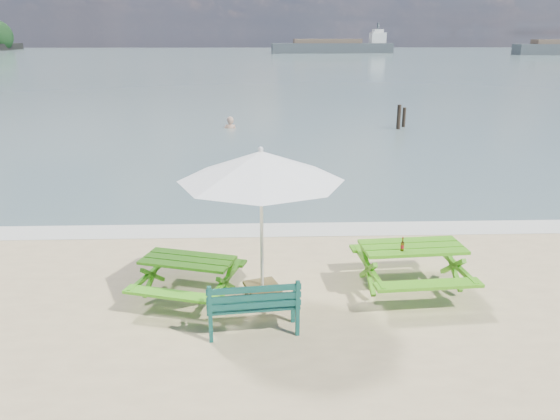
{
  "coord_description": "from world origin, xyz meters",
  "views": [
    {
      "loc": [
        -0.4,
        -7.0,
        4.26
      ],
      "look_at": [
        -0.04,
        3.0,
        1.0
      ],
      "focal_mm": 35.0,
      "sensor_mm": 36.0,
      "label": 1
    }
  ],
  "objects_px": {
    "side_table": "(262,294)",
    "picnic_table_left": "(189,279)",
    "beer_bottle": "(402,246)",
    "park_bench": "(253,316)",
    "swimmer": "(231,136)",
    "patio_umbrella": "(261,166)",
    "picnic_table_right": "(411,268)"
  },
  "relations": [
    {
      "from": "picnic_table_left",
      "to": "patio_umbrella",
      "type": "xyz_separation_m",
      "value": [
        1.22,
        -0.23,
        1.98
      ]
    },
    {
      "from": "park_bench",
      "to": "swimmer",
      "type": "distance_m",
      "value": 18.41
    },
    {
      "from": "picnic_table_left",
      "to": "side_table",
      "type": "distance_m",
      "value": 1.26
    },
    {
      "from": "patio_umbrella",
      "to": "swimmer",
      "type": "xyz_separation_m",
      "value": [
        -1.42,
        17.48,
        -2.72
      ]
    },
    {
      "from": "picnic_table_left",
      "to": "patio_umbrella",
      "type": "relative_size",
      "value": 0.62
    },
    {
      "from": "park_bench",
      "to": "picnic_table_right",
      "type": "bearing_deg",
      "value": 25.77
    },
    {
      "from": "patio_umbrella",
      "to": "beer_bottle",
      "type": "bearing_deg",
      "value": 5.02
    },
    {
      "from": "park_bench",
      "to": "swimmer",
      "type": "bearing_deg",
      "value": 93.98
    },
    {
      "from": "picnic_table_left",
      "to": "picnic_table_right",
      "type": "relative_size",
      "value": 1.0
    },
    {
      "from": "side_table",
      "to": "patio_umbrella",
      "type": "relative_size",
      "value": 0.2
    },
    {
      "from": "side_table",
      "to": "beer_bottle",
      "type": "bearing_deg",
      "value": 5.02
    },
    {
      "from": "side_table",
      "to": "beer_bottle",
      "type": "height_order",
      "value": "beer_bottle"
    },
    {
      "from": "park_bench",
      "to": "beer_bottle",
      "type": "relative_size",
      "value": 6.01
    },
    {
      "from": "beer_bottle",
      "to": "patio_umbrella",
      "type": "bearing_deg",
      "value": -174.98
    },
    {
      "from": "swimmer",
      "to": "picnic_table_right",
      "type": "bearing_deg",
      "value": -76.87
    },
    {
      "from": "side_table",
      "to": "patio_umbrella",
      "type": "xyz_separation_m",
      "value": [
        -0.0,
        -0.0,
        2.15
      ]
    },
    {
      "from": "patio_umbrella",
      "to": "park_bench",
      "type": "bearing_deg",
      "value": -99.13
    },
    {
      "from": "picnic_table_left",
      "to": "park_bench",
      "type": "distance_m",
      "value": 1.55
    },
    {
      "from": "patio_umbrella",
      "to": "beer_bottle",
      "type": "height_order",
      "value": "patio_umbrella"
    },
    {
      "from": "side_table",
      "to": "beer_bottle",
      "type": "relative_size",
      "value": 2.81
    },
    {
      "from": "side_table",
      "to": "picnic_table_left",
      "type": "bearing_deg",
      "value": 169.18
    },
    {
      "from": "swimmer",
      "to": "picnic_table_left",
      "type": "bearing_deg",
      "value": -89.36
    },
    {
      "from": "beer_bottle",
      "to": "side_table",
      "type": "bearing_deg",
      "value": -174.98
    },
    {
      "from": "beer_bottle",
      "to": "swimmer",
      "type": "relative_size",
      "value": 0.12
    },
    {
      "from": "park_bench",
      "to": "beer_bottle",
      "type": "bearing_deg",
      "value": 23.69
    },
    {
      "from": "park_bench",
      "to": "picnic_table_left",
      "type": "bearing_deg",
      "value": 134.32
    },
    {
      "from": "picnic_table_left",
      "to": "patio_umbrella",
      "type": "distance_m",
      "value": 2.34
    },
    {
      "from": "side_table",
      "to": "park_bench",
      "type": "bearing_deg",
      "value": -99.13
    },
    {
      "from": "patio_umbrella",
      "to": "swimmer",
      "type": "height_order",
      "value": "patio_umbrella"
    },
    {
      "from": "park_bench",
      "to": "beer_bottle",
      "type": "distance_m",
      "value": 2.76
    },
    {
      "from": "park_bench",
      "to": "beer_bottle",
      "type": "xyz_separation_m",
      "value": [
        2.46,
        1.08,
        0.64
      ]
    },
    {
      "from": "swimmer",
      "to": "beer_bottle",
      "type": "bearing_deg",
      "value": -77.79
    }
  ]
}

